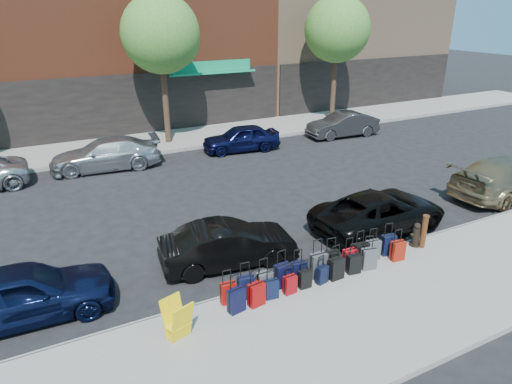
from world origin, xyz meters
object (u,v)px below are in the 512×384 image
tree_right (339,31)px  display_rack (178,320)px  car_far_1 (105,154)px  car_far_2 (241,138)px  car_near_0 (22,293)px  car_near_3 (509,177)px  car_far_3 (343,125)px  fire_hydrant (416,235)px  bollard (424,231)px  suitcase_front_5 (318,265)px  car_near_1 (228,245)px  car_near_2 (380,212)px  tree_center (164,36)px

tree_right → display_rack: tree_right is taller
tree_right → car_far_1: bearing=-170.1°
tree_right → car_far_2: bearing=-160.2°
car_near_0 → car_near_3: car_near_3 is taller
tree_right → car_far_3: tree_right is taller
fire_hydrant → bollard: 0.28m
suitcase_front_5 → car_far_3: size_ratio=0.26×
bollard → car_far_2: car_far_2 is taller
car_near_1 → car_near_3: bearing=-84.1°
bollard → car_near_0: (-10.52, 1.95, 0.01)m
suitcase_front_5 → car_near_3: (9.81, 1.55, 0.27)m
car_far_1 → car_far_2: 6.54m
suitcase_front_5 → car_near_1: car_near_1 is taller
car_far_2 → fire_hydrant: bearing=8.6°
fire_hydrant → car_near_2: (-0.06, 1.52, 0.16)m
display_rack → car_near_3: bearing=-8.3°
tree_right → suitcase_front_5: bearing=-127.7°
car_far_2 → car_far_3: bearing=96.3°
tree_center → tree_right: bearing=0.0°
fire_hydrant → car_near_3: bearing=26.9°
tree_right → car_near_2: size_ratio=1.57×
car_near_1 → tree_center: bearing=-3.1°
tree_center → car_far_1: size_ratio=1.54×
tree_center → car_near_2: tree_center is taller
tree_right → car_near_3: 13.64m
car_near_2 → bollard: bearing=-177.2°
tree_center → suitcase_front_5: bearing=-92.3°
fire_hydrant → car_near_0: bearing=-176.3°
car_far_1 → bollard: bearing=36.7°
tree_right → car_far_2: 9.51m
car_near_1 → car_near_3: size_ratio=0.73×
car_far_1 → car_far_3: bearing=94.9°
suitcase_front_5 → car_far_1: (-3.20, 11.82, 0.20)m
suitcase_front_5 → car_near_3: bearing=11.5°
car_near_2 → fire_hydrant: bearing=179.3°
tree_center → display_rack: size_ratio=8.03×
display_rack → car_far_3: bearing=24.4°
tree_right → fire_hydrant: (-7.55, -14.26, -4.92)m
tree_right → car_near_0: tree_right is taller
car_near_2 → car_far_3: size_ratio=1.15×
fire_hydrant → suitcase_front_5: bearing=-165.8°
car_near_1 → suitcase_front_5: bearing=-129.5°
tree_right → suitcase_front_5: (-11.07, -14.31, -4.93)m
bollard → suitcase_front_5: bearing=178.1°
car_near_2 → car_near_1: bearing=83.8°
car_near_2 → car_far_2: 9.95m
car_near_1 → car_far_3: car_far_3 is taller
tree_center → suitcase_front_5: size_ratio=6.84×
suitcase_front_5 → car_far_2: bearing=76.4°
fire_hydrant → car_near_2: car_near_2 is taller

